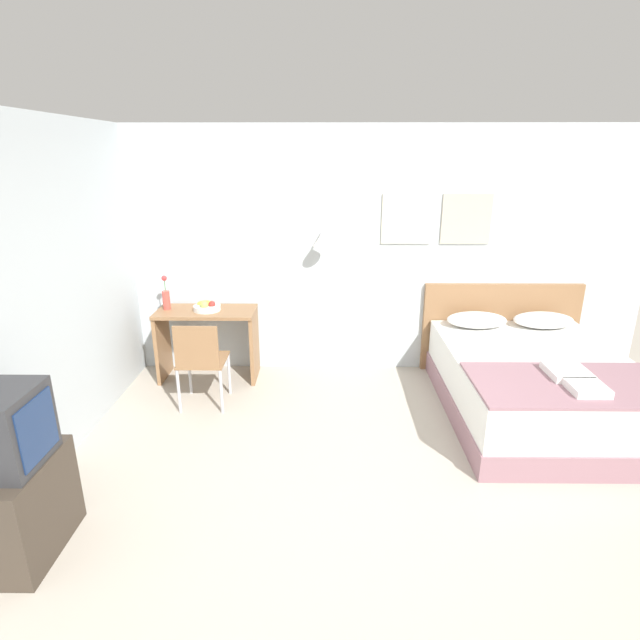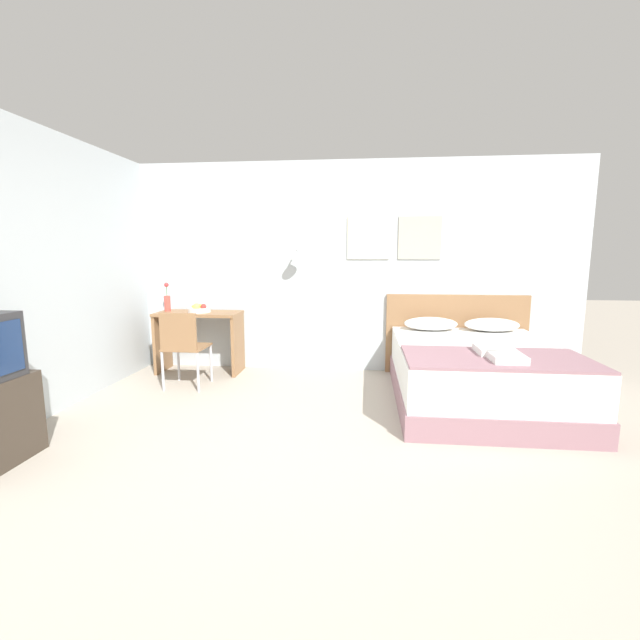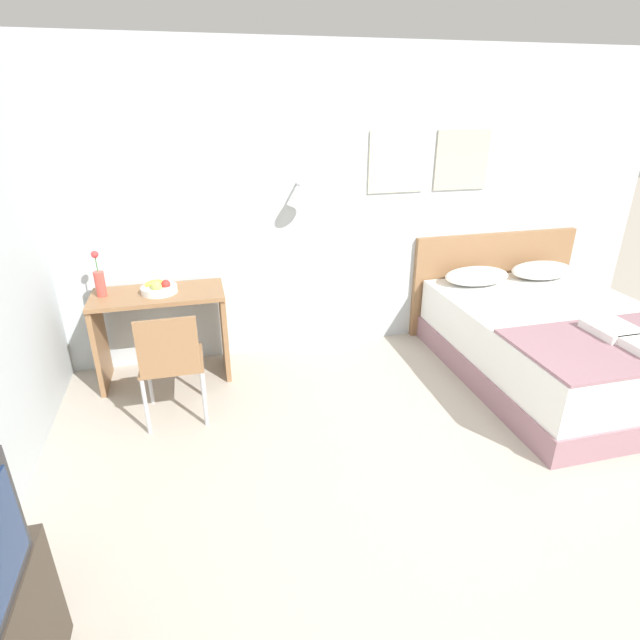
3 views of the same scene
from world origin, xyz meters
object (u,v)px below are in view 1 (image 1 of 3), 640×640
object	(u,v)px
television	(2,429)
fruit_bowl	(207,307)
bed	(536,386)
headboard	(500,327)
desk	(208,332)
desk_chair	(200,358)
pillow_left	(477,320)
flower_vase	(166,297)
tv_stand	(20,508)
pillow_right	(543,320)
throw_blanket	(572,384)
folded_towel_near_foot	(567,372)
folded_towel_mid_bed	(587,388)

from	to	relation	value
television	fruit_bowl	bearing A→B (deg)	76.72
bed	headboard	distance (m)	1.09
desk	desk_chair	world-z (taller)	desk_chair
bed	fruit_bowl	bearing A→B (deg)	165.99
pillow_left	flower_vase	xyz separation A→B (m)	(-3.30, 0.03, 0.23)
television	desk_chair	bearing A→B (deg)	70.10
tv_stand	television	size ratio (longest dim) A/B	1.39
pillow_right	throw_blanket	bearing A→B (deg)	-104.01
bed	throw_blanket	xyz separation A→B (m)	(-0.00, -0.61, 0.31)
desk_chair	flower_vase	xyz separation A→B (m)	(-0.51, 0.73, 0.38)
desk	tv_stand	size ratio (longest dim) A/B	1.59
throw_blanket	desk_chair	bearing A→B (deg)	167.10
pillow_left	folded_towel_near_foot	xyz separation A→B (m)	(0.38, -1.27, -0.02)
tv_stand	flower_vase	bearing A→B (deg)	86.33
fruit_bowl	headboard	bearing A→B (deg)	4.83
bed	folded_towel_near_foot	world-z (taller)	folded_towel_near_foot
flower_vase	headboard	bearing A→B (deg)	3.61
desk_chair	folded_towel_mid_bed	bearing A→B (deg)	-15.21
desk_chair	television	world-z (taller)	television
pillow_right	throw_blanket	size ratio (longest dim) A/B	0.40
bed	folded_towel_near_foot	size ratio (longest dim) A/B	6.09
folded_towel_near_foot	bed	bearing A→B (deg)	93.08
pillow_right	tv_stand	bearing A→B (deg)	-148.59
throw_blanket	desk	size ratio (longest dim) A/B	1.50
throw_blanket	folded_towel_near_foot	size ratio (longest dim) A/B	4.56
desk	pillow_left	bearing A→B (deg)	-0.00
bed	headboard	size ratio (longest dim) A/B	1.20
throw_blanket	folded_towel_mid_bed	xyz separation A→B (m)	(0.04, -0.15, 0.04)
tv_stand	pillow_right	bearing A→B (deg)	31.41
folded_towel_near_foot	television	bearing A→B (deg)	-161.61
bed	desk	distance (m)	3.34
pillow_left	television	xyz separation A→B (m)	(-3.46, -2.55, 0.19)
folded_towel_mid_bed	desk	xyz separation A→B (m)	(-3.28, 1.56, -0.13)
tv_stand	headboard	bearing A→B (deg)	36.36
television	headboard	bearing A→B (deg)	36.38
desk	folded_towel_near_foot	bearing A→B (deg)	-21.32
fruit_bowl	television	distance (m)	2.61
desk	tv_stand	distance (m)	2.63
flower_vase	folded_towel_near_foot	bearing A→B (deg)	-19.52
headboard	folded_towel_mid_bed	distance (m)	1.83
tv_stand	desk	bearing A→B (deg)	77.05
desk_chair	tv_stand	size ratio (longest dim) A/B	1.34
headboard	desk	distance (m)	3.25
headboard	bed	bearing A→B (deg)	-90.00
flower_vase	desk	bearing A→B (deg)	-4.39
headboard	desk_chair	world-z (taller)	headboard
pillow_left	television	size ratio (longest dim) A/B	1.33
fruit_bowl	flower_vase	xyz separation A→B (m)	(-0.44, 0.04, 0.09)
folded_towel_near_foot	desk_chair	xyz separation A→B (m)	(-3.17, 0.57, -0.13)
bed	folded_towel_mid_bed	size ratio (longest dim) A/B	7.65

